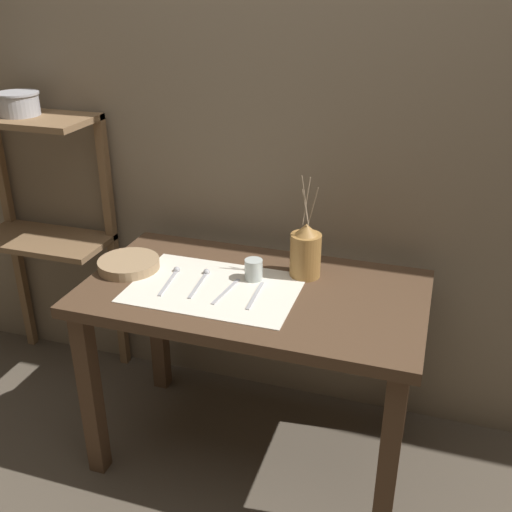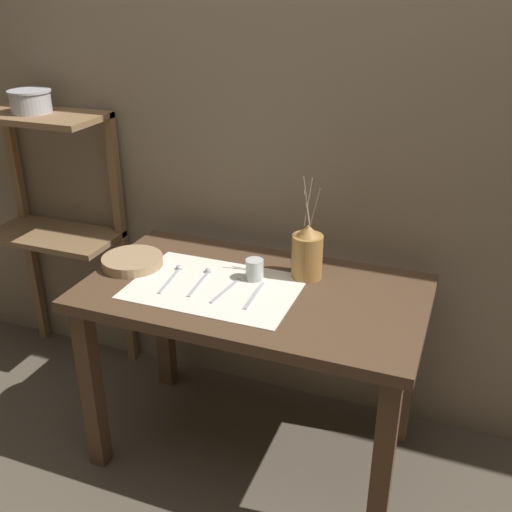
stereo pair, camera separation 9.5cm
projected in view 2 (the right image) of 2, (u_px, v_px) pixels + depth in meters
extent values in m
plane|color=brown|center=(254.00, 449.00, 2.31)|extent=(12.00, 12.00, 0.00)
cube|color=#7A6B56|center=(296.00, 115.00, 2.17)|extent=(7.00, 0.06, 2.40)
cube|color=#4C3523|center=(254.00, 293.00, 2.02)|extent=(1.15, 0.65, 0.04)
cube|color=#4C3523|center=(92.00, 389.00, 2.12)|extent=(0.06, 0.06, 0.67)
cube|color=#4C3523|center=(383.00, 466.00, 1.78)|extent=(0.06, 0.06, 0.67)
cube|color=#4C3523|center=(164.00, 317.00, 2.56)|extent=(0.06, 0.06, 0.67)
cube|color=#4C3523|center=(408.00, 368.00, 2.23)|extent=(0.06, 0.06, 0.67)
cube|color=brown|center=(35.00, 116.00, 2.36)|extent=(0.55, 0.28, 0.02)
cube|color=brown|center=(54.00, 236.00, 2.57)|extent=(0.55, 0.28, 0.02)
cube|color=brown|center=(27.00, 230.00, 2.79)|extent=(0.04, 0.04, 1.17)
cube|color=brown|center=(122.00, 246.00, 2.62)|extent=(0.04, 0.04, 1.17)
cube|color=silver|center=(215.00, 287.00, 2.02)|extent=(0.56, 0.38, 0.00)
cylinder|color=olive|center=(307.00, 257.00, 2.05)|extent=(0.11, 0.11, 0.16)
cone|color=olive|center=(308.00, 230.00, 2.01)|extent=(0.08, 0.08, 0.04)
cylinder|color=#847056|center=(307.00, 209.00, 1.97)|extent=(0.03, 0.02, 0.12)
cylinder|color=#847056|center=(308.00, 202.00, 1.97)|extent=(0.02, 0.03, 0.16)
cylinder|color=#847056|center=(307.00, 201.00, 1.96)|extent=(0.03, 0.01, 0.17)
cylinder|color=#847056|center=(315.00, 207.00, 1.98)|extent=(0.03, 0.01, 0.13)
cylinder|color=#9E7F5B|center=(132.00, 262.00, 2.15)|extent=(0.22, 0.22, 0.04)
cylinder|color=#B7C1BC|center=(255.00, 270.00, 2.05)|extent=(0.06, 0.06, 0.07)
cube|color=#A8A8AD|center=(169.00, 281.00, 2.05)|extent=(0.03, 0.19, 0.00)
sphere|color=#A8A8AD|center=(179.00, 268.00, 2.13)|extent=(0.02, 0.02, 0.02)
cube|color=#A8A8AD|center=(199.00, 284.00, 2.03)|extent=(0.03, 0.19, 0.00)
sphere|color=#A8A8AD|center=(208.00, 271.00, 2.11)|extent=(0.02, 0.02, 0.02)
cube|color=#A8A8AD|center=(225.00, 291.00, 1.99)|extent=(0.03, 0.19, 0.00)
cube|color=#A8A8AD|center=(254.00, 295.00, 1.96)|extent=(0.02, 0.19, 0.00)
cylinder|color=#A8A8AD|center=(31.00, 101.00, 2.34)|extent=(0.16, 0.16, 0.09)
cylinder|color=#A8A8AD|center=(29.00, 91.00, 2.32)|extent=(0.17, 0.17, 0.01)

